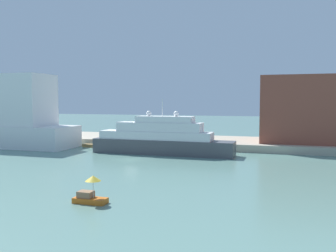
% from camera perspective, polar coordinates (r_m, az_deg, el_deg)
% --- Properties ---
extents(ground, '(400.00, 400.00, 0.00)m').
position_cam_1_polar(ground, '(67.72, -5.87, -5.28)').
color(ground, slate).
extents(quay_dock, '(110.00, 18.69, 1.61)m').
position_cam_1_polar(quay_dock, '(91.16, 0.58, -2.36)').
color(quay_dock, '#ADA38E').
rests_on(quay_dock, ground).
extents(large_yacht, '(29.23, 4.87, 11.22)m').
position_cam_1_polar(large_yacht, '(74.17, -1.17, -2.04)').
color(large_yacht, '#4C4C51').
rests_on(large_yacht, ground).
extents(small_motorboat, '(3.62, 1.66, 2.99)m').
position_cam_1_polar(small_motorboat, '(40.14, -12.10, -10.25)').
color(small_motorboat, '#C66019').
rests_on(small_motorboat, ground).
extents(work_barge, '(4.82, 1.48, 0.72)m').
position_cam_1_polar(work_barge, '(87.11, -11.68, -3.04)').
color(work_barge, olive).
rests_on(work_barge, ground).
extents(harbor_building, '(20.34, 15.53, 14.73)m').
position_cam_1_polar(harbor_building, '(87.83, 21.13, 2.47)').
color(harbor_building, brown).
rests_on(harbor_building, quay_dock).
extents(parked_car, '(4.46, 1.87, 1.41)m').
position_cam_1_polar(parked_car, '(95.49, -8.41, -1.27)').
color(parked_car, '#1E4C99').
rests_on(parked_car, quay_dock).
extents(person_figure, '(0.36, 0.36, 1.61)m').
position_cam_1_polar(person_figure, '(91.15, -6.57, -1.41)').
color(person_figure, '#334C8C').
rests_on(person_figure, quay_dock).
extents(mooring_bollard, '(0.42, 0.42, 0.89)m').
position_cam_1_polar(mooring_bollard, '(81.04, 3.47, -2.28)').
color(mooring_bollard, black).
rests_on(mooring_bollard, quay_dock).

